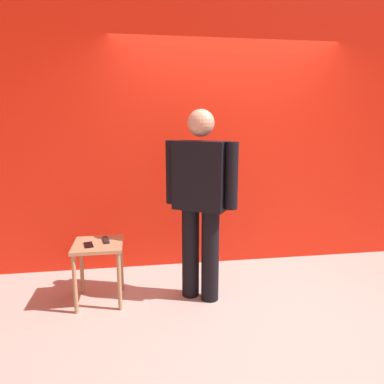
{
  "coord_description": "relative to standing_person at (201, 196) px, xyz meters",
  "views": [
    {
      "loc": [
        -0.98,
        -2.64,
        1.63
      ],
      "look_at": [
        -0.49,
        0.55,
        0.98
      ],
      "focal_mm": 32.86,
      "sensor_mm": 36.0,
      "label": 1
    }
  ],
  "objects": [
    {
      "name": "back_wall_red",
      "position": [
        0.44,
        0.87,
        0.67
      ],
      "size": [
        6.16,
        0.12,
        3.29
      ],
      "primitive_type": "cube",
      "color": "red",
      "rests_on": "ground_plane"
    },
    {
      "name": "cell_phone",
      "position": [
        -1.0,
        0.02,
        -0.41
      ],
      "size": [
        0.1,
        0.16,
        0.01
      ],
      "primitive_type": "cube",
      "rotation": [
        0.0,
        0.0,
        0.24
      ],
      "color": "black",
      "rests_on": "side_table"
    },
    {
      "name": "tv_remote",
      "position": [
        -0.86,
        0.11,
        -0.4
      ],
      "size": [
        0.08,
        0.18,
        0.02
      ],
      "primitive_type": "cube",
      "rotation": [
        0.0,
        0.0,
        0.2
      ],
      "color": "black",
      "rests_on": "side_table"
    },
    {
      "name": "side_table",
      "position": [
        -0.92,
        0.06,
        -0.52
      ],
      "size": [
        0.43,
        0.43,
        0.56
      ],
      "color": "tan",
      "rests_on": "ground_plane"
    },
    {
      "name": "standing_person",
      "position": [
        0.0,
        0.0,
        0.0
      ],
      "size": [
        0.64,
        0.46,
        1.74
      ],
      "color": "black",
      "rests_on": "ground_plane"
    },
    {
      "name": "ground_plane",
      "position": [
        0.44,
        -0.39,
        -0.97
      ],
      "size": [
        12.0,
        12.0,
        0.0
      ],
      "primitive_type": "plane",
      "color": "#B7B2A8"
    }
  ]
}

